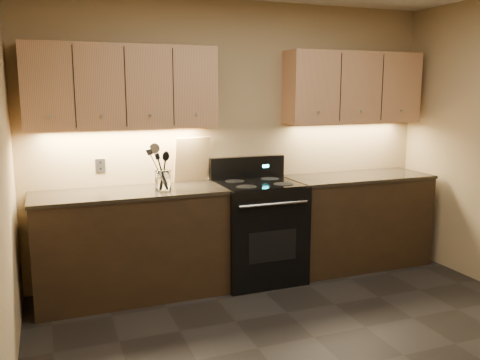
# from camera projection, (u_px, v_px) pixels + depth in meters

# --- Properties ---
(wall_back) EXTENTS (4.00, 0.04, 2.60)m
(wall_back) POSITION_uv_depth(u_px,v_px,m) (238.00, 140.00, 4.90)
(wall_back) COLOR #99865A
(wall_back) RESTS_ON ground
(counter_left) EXTENTS (1.62, 0.62, 0.93)m
(counter_left) POSITION_uv_depth(u_px,v_px,m) (131.00, 244.00, 4.38)
(counter_left) COLOR black
(counter_left) RESTS_ON ground
(counter_right) EXTENTS (1.46, 0.62, 0.93)m
(counter_right) POSITION_uv_depth(u_px,v_px,m) (356.00, 220.00, 5.18)
(counter_right) COLOR black
(counter_right) RESTS_ON ground
(stove) EXTENTS (0.76, 0.68, 1.14)m
(stove) POSITION_uv_depth(u_px,v_px,m) (258.00, 230.00, 4.78)
(stove) COLOR black
(stove) RESTS_ON ground
(upper_cab_left) EXTENTS (1.60, 0.30, 0.70)m
(upper_cab_left) POSITION_uv_depth(u_px,v_px,m) (123.00, 87.00, 4.28)
(upper_cab_left) COLOR tan
(upper_cab_left) RESTS_ON wall_back
(upper_cab_right) EXTENTS (1.44, 0.30, 0.70)m
(upper_cab_right) POSITION_uv_depth(u_px,v_px,m) (353.00, 88.00, 5.09)
(upper_cab_right) COLOR tan
(upper_cab_right) RESTS_ON wall_back
(outlet_plate) EXTENTS (0.08, 0.01, 0.12)m
(outlet_plate) POSITION_uv_depth(u_px,v_px,m) (100.00, 166.00, 4.46)
(outlet_plate) COLOR #B2B5BA
(outlet_plate) RESTS_ON wall_back
(utensil_crock) EXTENTS (0.18, 0.18, 0.17)m
(utensil_crock) POSITION_uv_depth(u_px,v_px,m) (163.00, 181.00, 4.33)
(utensil_crock) COLOR white
(utensil_crock) RESTS_ON counter_left
(cutting_board) EXTENTS (0.35, 0.15, 0.42)m
(cutting_board) POSITION_uv_depth(u_px,v_px,m) (192.00, 160.00, 4.71)
(cutting_board) COLOR tan
(cutting_board) RESTS_ON counter_left
(black_spoon) EXTENTS (0.10, 0.13, 0.33)m
(black_spoon) POSITION_uv_depth(u_px,v_px,m) (161.00, 169.00, 4.34)
(black_spoon) COLOR black
(black_spoon) RESTS_ON utensil_crock
(black_turner) EXTENTS (0.18, 0.12, 0.34)m
(black_turner) POSITION_uv_depth(u_px,v_px,m) (166.00, 170.00, 4.30)
(black_turner) COLOR black
(black_turner) RESTS_ON utensil_crock
(steel_spatula) EXTENTS (0.25, 0.14, 0.40)m
(steel_spatula) POSITION_uv_depth(u_px,v_px,m) (166.00, 165.00, 4.33)
(steel_spatula) COLOR silver
(steel_spatula) RESTS_ON utensil_crock
(steel_skimmer) EXTENTS (0.19, 0.11, 0.40)m
(steel_skimmer) POSITION_uv_depth(u_px,v_px,m) (167.00, 166.00, 4.31)
(steel_skimmer) COLOR silver
(steel_skimmer) RESTS_ON utensil_crock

